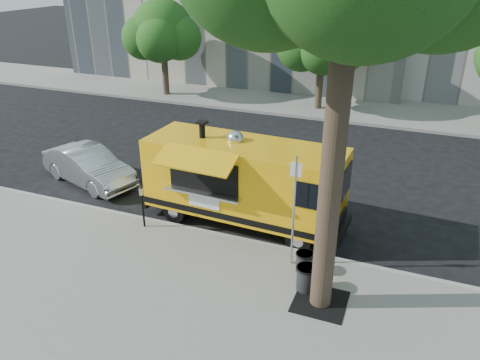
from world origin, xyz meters
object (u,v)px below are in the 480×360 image
object	(u,v)px
parking_meter	(142,201)
sedan	(89,166)
food_truck	(243,180)
sign_post	(294,205)
far_tree_b	(323,37)
trash_bin_right	(307,277)
trash_bin_left	(304,262)
far_tree_a	(162,30)

from	to	relation	value
parking_meter	sedan	bearing A→B (deg)	149.09
food_truck	sedan	xyz separation A→B (m)	(-6.14, 0.64, -0.77)
sign_post	food_truck	bearing A→B (deg)	139.60
far_tree_b	food_truck	distance (m)	12.77
far_tree_b	trash_bin_right	world-z (taller)	far_tree_b
parking_meter	food_truck	size ratio (longest dim) A/B	0.21
parking_meter	food_truck	distance (m)	2.98
sign_post	trash_bin_left	xyz separation A→B (m)	(0.40, -0.23, -1.41)
parking_meter	sedan	world-z (taller)	parking_meter
sedan	trash_bin_right	bearing A→B (deg)	-92.57
far_tree_a	parking_meter	world-z (taller)	far_tree_a
sedan	trash_bin_left	world-z (taller)	sedan
trash_bin_left	trash_bin_right	bearing A→B (deg)	-71.50
sign_post	sedan	size ratio (longest dim) A/B	0.76
food_truck	sedan	distance (m)	6.22
sign_post	trash_bin_right	bearing A→B (deg)	-55.31
far_tree_b	trash_bin_left	bearing A→B (deg)	-78.49
far_tree_b	sign_post	bearing A→B (deg)	-79.85
sign_post	parking_meter	size ratio (longest dim) A/B	2.25
food_truck	trash_bin_left	bearing A→B (deg)	-36.04
far_tree_b	trash_bin_left	size ratio (longest dim) A/B	10.14
far_tree_a	trash_bin_right	size ratio (longest dim) A/B	8.61
food_truck	trash_bin_right	size ratio (longest dim) A/B	10.06
sign_post	trash_bin_right	size ratio (longest dim) A/B	4.82
parking_meter	trash_bin_right	size ratio (longest dim) A/B	2.15
sign_post	sedan	xyz separation A→B (m)	(-8.17, 2.37, -1.20)
trash_bin_left	far_tree_b	bearing A→B (deg)	101.51
far_tree_b	parking_meter	distance (m)	14.48
sedan	trash_bin_right	distance (m)	9.38
parking_meter	sedan	distance (m)	4.23
trash_bin_left	trash_bin_right	size ratio (longest dim) A/B	0.87
far_tree_b	parking_meter	world-z (taller)	far_tree_b
sign_post	sedan	world-z (taller)	sign_post
sedan	sign_post	bearing A→B (deg)	-88.34
sign_post	sedan	distance (m)	8.59
far_tree_a	trash_bin_left	bearing A→B (deg)	-49.68
far_tree_b	sign_post	xyz separation A→B (m)	(2.55, -14.25, -1.98)
sedan	trash_bin_right	xyz separation A→B (m)	(8.79, -3.27, -0.17)
far_tree_a	trash_bin_right	distance (m)	19.41
parking_meter	sign_post	bearing A→B (deg)	-2.52
far_tree_a	sign_post	size ratio (longest dim) A/B	1.79
far_tree_b	sign_post	distance (m)	14.61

